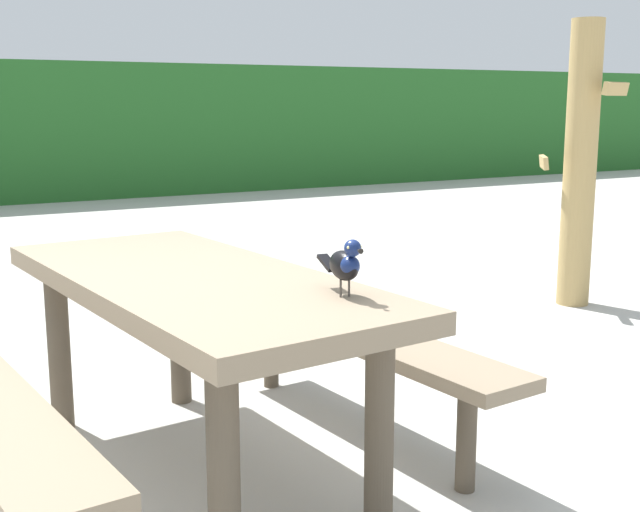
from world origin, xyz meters
TOP-DOWN VIEW (x-y plane):
  - ground_plane at (0.00, 0.00)m, footprint 60.00×60.00m
  - picnic_table_foreground at (0.25, 0.16)m, footprint 1.85×1.87m
  - bird_grackle at (0.53, -0.40)m, footprint 0.08×0.29m
  - stalk_post_right_side at (3.32, 1.35)m, footprint 0.47×0.53m

SIDE VIEW (x-z plane):
  - ground_plane at x=0.00m, z-range 0.00..0.00m
  - picnic_table_foreground at x=0.25m, z-range 0.19..0.93m
  - bird_grackle at x=0.53m, z-range 0.75..0.94m
  - stalk_post_right_side at x=3.32m, z-range 0.00..1.84m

